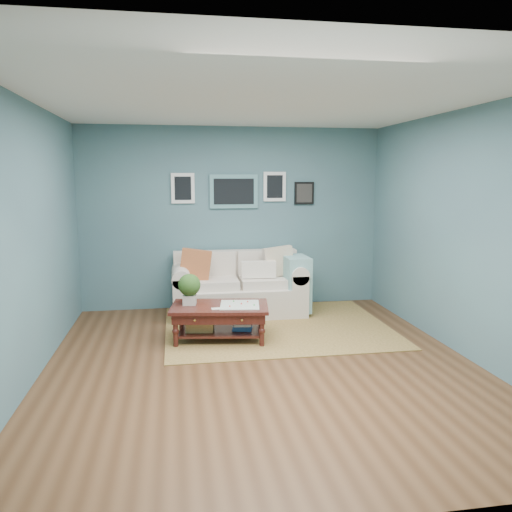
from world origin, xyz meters
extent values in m
plane|color=brown|center=(0.00, 0.00, 0.00)|extent=(5.00, 5.00, 0.00)
plane|color=white|center=(0.00, 0.00, 2.70)|extent=(5.00, 5.00, 0.00)
cube|color=#435E6B|center=(0.00, 2.50, 1.35)|extent=(4.50, 0.02, 2.70)
cube|color=#435E6B|center=(0.00, -2.50, 1.35)|extent=(4.50, 0.02, 2.70)
cube|color=#435E6B|center=(-2.25, 0.00, 1.35)|extent=(0.02, 5.00, 2.70)
cube|color=#435E6B|center=(2.25, 0.00, 1.35)|extent=(0.02, 5.00, 2.70)
cube|color=#568C91|center=(0.01, 2.48, 1.75)|extent=(0.72, 0.03, 0.50)
cube|color=black|center=(0.01, 2.46, 1.75)|extent=(0.60, 0.01, 0.38)
cube|color=white|center=(-0.74, 2.48, 1.80)|extent=(0.34, 0.03, 0.44)
cube|color=white|center=(0.63, 2.48, 1.82)|extent=(0.34, 0.03, 0.44)
cube|color=black|center=(1.09, 2.48, 1.72)|extent=(0.30, 0.03, 0.34)
cube|color=brown|center=(0.43, 1.27, 0.01)|extent=(2.90, 2.32, 0.01)
cube|color=beige|center=(0.01, 1.99, 0.21)|extent=(1.39, 0.86, 0.41)
cube|color=beige|center=(0.01, 2.32, 0.65)|extent=(1.83, 0.22, 0.47)
cube|color=beige|center=(-0.80, 1.99, 0.30)|extent=(0.24, 0.86, 0.61)
cube|color=beige|center=(0.83, 1.99, 0.30)|extent=(0.24, 0.86, 0.61)
cylinder|color=beige|center=(-0.80, 1.99, 0.61)|extent=(0.26, 0.86, 0.26)
cylinder|color=beige|center=(0.83, 1.99, 0.61)|extent=(0.26, 0.86, 0.26)
cube|color=beige|center=(-0.36, 1.93, 0.48)|extent=(0.71, 0.55, 0.13)
cube|color=beige|center=(0.39, 1.93, 0.48)|extent=(0.71, 0.55, 0.13)
cube|color=beige|center=(-0.36, 2.21, 0.72)|extent=(0.71, 0.12, 0.35)
cube|color=beige|center=(0.39, 2.21, 0.72)|extent=(0.71, 0.12, 0.35)
cube|color=#C03D1F|center=(-0.60, 1.94, 0.76)|extent=(0.47, 0.17, 0.47)
cube|color=beige|center=(0.60, 2.01, 0.76)|extent=(0.46, 0.18, 0.45)
cube|color=silver|center=(0.29, 1.89, 0.67)|extent=(0.49, 0.12, 0.24)
cube|color=#82B8B4|center=(0.83, 1.87, 0.45)|extent=(0.33, 0.54, 0.79)
cube|color=black|center=(-0.36, 0.87, 0.41)|extent=(1.24, 0.83, 0.04)
cube|color=black|center=(-0.36, 0.87, 0.34)|extent=(1.15, 0.75, 0.12)
cube|color=black|center=(-0.36, 0.87, 0.11)|extent=(1.05, 0.64, 0.02)
sphere|color=gold|center=(-0.67, 0.61, 0.34)|extent=(0.03, 0.03, 0.03)
sphere|color=gold|center=(-0.14, 0.53, 0.34)|extent=(0.03, 0.03, 0.03)
cylinder|color=black|center=(-0.89, 0.69, 0.20)|extent=(0.06, 0.06, 0.40)
cylinder|color=black|center=(0.10, 0.54, 0.20)|extent=(0.06, 0.06, 0.40)
cylinder|color=black|center=(-0.82, 1.20, 0.20)|extent=(0.06, 0.06, 0.40)
cylinder|color=black|center=(0.17, 1.06, 0.20)|extent=(0.06, 0.06, 0.40)
cube|color=beige|center=(-0.72, 0.97, 0.49)|extent=(0.17, 0.17, 0.12)
sphere|color=#264B16|center=(-0.72, 0.97, 0.67)|extent=(0.27, 0.27, 0.27)
cube|color=beige|center=(-0.12, 0.84, 0.44)|extent=(0.52, 0.52, 0.01)
cube|color=tan|center=(-0.60, 0.91, 0.22)|extent=(0.36, 0.28, 0.19)
cube|color=#265496|center=(-0.09, 0.85, 0.17)|extent=(0.25, 0.21, 0.11)
camera|label=1|loc=(-0.88, -4.96, 1.96)|focal=35.00mm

